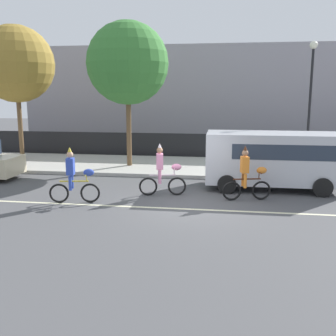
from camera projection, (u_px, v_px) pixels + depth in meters
The scene contains 12 objects.
ground_plane at pixel (190, 205), 13.12m from camera, with size 80.00×80.00×0.00m, color #4C4C4F.
road_centre_line at pixel (189, 209), 12.64m from camera, with size 36.00×0.14×0.01m, color beige.
sidewalk_curb at pixel (202, 167), 19.42m from camera, with size 60.00×5.00×0.15m, color #ADAAA3.
fence_line at pixel (205, 146), 22.12m from camera, with size 40.00×0.08×1.40m, color black.
building_backdrop at pixel (225, 96), 29.82m from camera, with size 28.00×8.00×6.81m, color #99939E.
parade_cyclist_cobalt at pixel (74, 179), 13.23m from camera, with size 1.71×0.53×1.92m.
parade_cyclist_pink at pixel (163, 173), 14.18m from camera, with size 1.70×0.54×1.92m.
parade_cyclist_orange at pixel (247, 176), 13.56m from camera, with size 1.69×0.57×1.92m.
parked_van_silver at pixel (274, 156), 15.08m from camera, with size 5.00×2.22×2.18m.
street_lamp_post at pixel (311, 86), 18.36m from camera, with size 0.36×0.36×5.86m.
street_tree_near_lamp at pixel (16, 64), 20.32m from camera, with size 3.96×3.96×6.96m.
street_tree_far_corner at pixel (128, 63), 18.47m from camera, with size 3.89×3.89×6.84m.
Camera 1 is at (1.11, -12.62, 3.71)m, focal length 42.00 mm.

